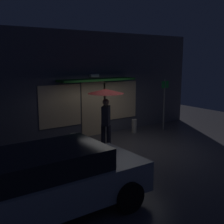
% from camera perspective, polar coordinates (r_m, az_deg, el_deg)
% --- Properties ---
extents(ground_plane, '(18.00, 18.00, 0.00)m').
position_cam_1_polar(ground_plane, '(9.96, 2.85, -7.41)').
color(ground_plane, '#423F44').
extents(building_facade, '(10.38, 1.00, 4.16)m').
position_cam_1_polar(building_facade, '(11.45, -4.22, 5.52)').
color(building_facade, '#4C4C56').
rests_on(building_facade, ground).
extents(person_with_umbrella, '(1.25, 1.25, 2.09)m').
position_cam_1_polar(person_with_umbrella, '(9.67, -1.26, 2.18)').
color(person_with_umbrella, black).
rests_on(person_with_umbrella, ground).
extents(parked_car, '(4.20, 1.94, 1.37)m').
position_cam_1_polar(parked_car, '(5.85, -13.21, -13.57)').
color(parked_car, '#A5A8AD').
rests_on(parked_car, ground).
extents(street_sign_post, '(0.40, 0.07, 2.26)m').
position_cam_1_polar(street_sign_post, '(12.42, 10.55, 2.16)').
color(street_sign_post, '#595B60').
rests_on(street_sign_post, ground).
extents(sidewalk_bollard, '(0.22, 0.22, 0.58)m').
position_cam_1_polar(sidewalk_bollard, '(11.99, 4.52, -2.85)').
color(sidewalk_bollard, '#9E998E').
rests_on(sidewalk_bollard, ground).
extents(sidewalk_bollard_2, '(0.25, 0.25, 0.50)m').
position_cam_1_polar(sidewalk_bollard_2, '(10.10, -7.75, -5.74)').
color(sidewalk_bollard_2, slate).
rests_on(sidewalk_bollard_2, ground).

